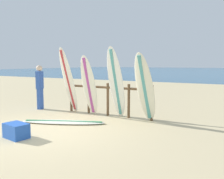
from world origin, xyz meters
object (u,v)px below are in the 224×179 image
object	(u,v)px
small_boat_offshore	(139,73)
cooler_box	(16,131)
surfboard_leaning_left	(89,86)
surfboard_leaning_far_left	(69,81)
surfboard_rack	(108,96)
surfboard_leaning_center	(145,88)
surfboard_lying_on_sand	(63,122)
surfboard_leaning_center_left	(116,83)
beachgoer_standing	(40,85)

from	to	relation	value
small_boat_offshore	cooler_box	distance (m)	35.45
surfboard_leaning_left	cooler_box	world-z (taller)	surfboard_leaning_left
surfboard_leaning_far_left	small_boat_offshore	xyz separation A→B (m)	(-10.21, 30.74, -0.93)
surfboard_rack	surfboard_leaning_center	world-z (taller)	surfboard_leaning_center
surfboard_leaning_far_left	small_boat_offshore	world-z (taller)	surfboard_leaning_far_left
cooler_box	surfboard_leaning_left	bearing A→B (deg)	96.73
surfboard_lying_on_sand	surfboard_leaning_center_left	bearing A→B (deg)	46.54
surfboard_leaning_center	small_boat_offshore	world-z (taller)	surfboard_leaning_center
surfboard_lying_on_sand	cooler_box	xyz separation A→B (m)	(-0.03, -1.69, 0.14)
beachgoer_standing	cooler_box	distance (m)	3.86
surfboard_leaning_far_left	surfboard_leaning_center	world-z (taller)	surfboard_leaning_far_left
surfboard_leaning_left	surfboard_lying_on_sand	distance (m)	1.59
surfboard_rack	surfboard_leaning_center_left	xyz separation A→B (m)	(0.54, -0.39, 0.47)
surfboard_leaning_far_left	surfboard_leaning_center_left	distance (m)	1.96
surfboard_lying_on_sand	cooler_box	size ratio (longest dim) A/B	4.27
surfboard_leaning_center_left	cooler_box	world-z (taller)	surfboard_leaning_center_left
surfboard_rack	cooler_box	world-z (taller)	surfboard_rack
surfboard_rack	surfboard_leaning_center_left	bearing A→B (deg)	-35.96
surfboard_leaning_center_left	cooler_box	size ratio (longest dim) A/B	3.89
surfboard_lying_on_sand	beachgoer_standing	xyz separation A→B (m)	(-2.31, 1.33, 0.92)
surfboard_leaning_far_left	surfboard_lying_on_sand	distance (m)	1.89
surfboard_leaning_center	surfboard_lying_on_sand	bearing A→B (deg)	-149.96
surfboard_rack	surfboard_leaning_far_left	bearing A→B (deg)	-166.45
surfboard_rack	surfboard_leaning_left	size ratio (longest dim) A/B	1.59
surfboard_leaning_far_left	beachgoer_standing	bearing A→B (deg)	177.53
surfboard_leaning_far_left	surfboard_leaning_left	bearing A→B (deg)	-2.53
surfboard_leaning_far_left	surfboard_leaning_left	world-z (taller)	surfboard_leaning_far_left
surfboard_rack	cooler_box	xyz separation A→B (m)	(-0.65, -3.30, -0.51)
surfboard_lying_on_sand	small_boat_offshore	distance (m)	33.85
surfboard_leaning_center	surfboard_leaning_left	bearing A→B (deg)	-179.79
surfboard_leaning_center	surfboard_leaning_far_left	bearing A→B (deg)	179.36
surfboard_leaning_center_left	surfboard_lying_on_sand	bearing A→B (deg)	-133.46
surfboard_leaning_left	surfboard_lying_on_sand	bearing A→B (deg)	-95.06
surfboard_leaning_left	surfboard_leaning_center_left	size ratio (longest dim) A/B	0.89
beachgoer_standing	small_boat_offshore	bearing A→B (deg)	105.85
beachgoer_standing	surfboard_leaning_far_left	bearing A→B (deg)	-2.47
surfboard_leaning_left	beachgoer_standing	xyz separation A→B (m)	(-2.41, 0.11, -0.09)
small_boat_offshore	cooler_box	world-z (taller)	small_boat_offshore
beachgoer_standing	surfboard_leaning_center	bearing A→B (deg)	-1.26
surfboard_leaning_left	beachgoer_standing	bearing A→B (deg)	177.51
surfboard_leaning_left	surfboard_leaning_center	xyz separation A→B (m)	(2.02, 0.01, 0.03)
surfboard_lying_on_sand	beachgoer_standing	world-z (taller)	beachgoer_standing
surfboard_lying_on_sand	small_boat_offshore	bearing A→B (deg)	108.99
surfboard_leaning_far_left	small_boat_offshore	distance (m)	32.40
surfboard_leaning_far_left	surfboard_leaning_center	xyz separation A→B (m)	(2.94, -0.03, -0.12)
surfboard_leaning_center_left	small_boat_offshore	xyz separation A→B (m)	(-12.17, 30.79, -0.91)
surfboard_rack	surfboard_leaning_left	xyz separation A→B (m)	(-0.51, -0.38, 0.34)
surfboard_lying_on_sand	small_boat_offshore	xyz separation A→B (m)	(-11.01, 32.01, 0.22)
surfboard_rack	small_boat_offshore	distance (m)	32.55
surfboard_leaning_left	surfboard_leaning_center	world-z (taller)	surfboard_leaning_center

